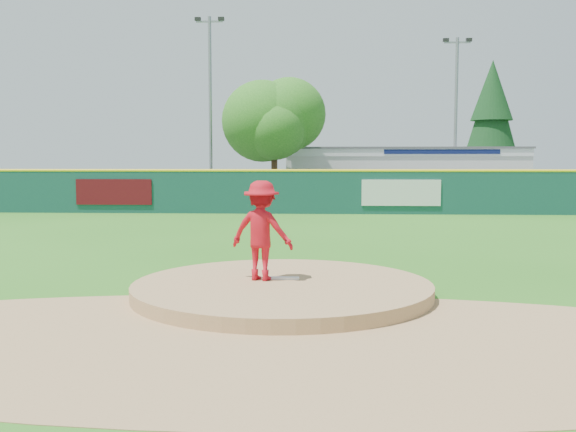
# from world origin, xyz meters

# --- Properties ---
(ground) EXTENTS (120.00, 120.00, 0.00)m
(ground) POSITION_xyz_m (0.00, 0.00, 0.00)
(ground) COLOR #286B19
(ground) RESTS_ON ground
(pitchers_mound) EXTENTS (5.50, 5.50, 0.50)m
(pitchers_mound) POSITION_xyz_m (0.00, 0.00, 0.00)
(pitchers_mound) COLOR #9E774C
(pitchers_mound) RESTS_ON ground
(pitching_rubber) EXTENTS (0.60, 0.15, 0.04)m
(pitching_rubber) POSITION_xyz_m (0.00, 0.30, 0.27)
(pitching_rubber) COLOR white
(pitching_rubber) RESTS_ON pitchers_mound
(infield_dirt_arc) EXTENTS (15.40, 15.40, 0.01)m
(infield_dirt_arc) POSITION_xyz_m (0.00, -3.00, 0.01)
(infield_dirt_arc) COLOR #9E774C
(infield_dirt_arc) RESTS_ON ground
(parking_lot) EXTENTS (44.00, 16.00, 0.02)m
(parking_lot) POSITION_xyz_m (0.00, 27.00, 0.01)
(parking_lot) COLOR #38383A
(parking_lot) RESTS_ON ground
(pitcher) EXTENTS (1.36, 1.02, 1.86)m
(pitcher) POSITION_xyz_m (-0.40, 0.22, 1.18)
(pitcher) COLOR #B40F1B
(pitcher) RESTS_ON pitchers_mound
(van) EXTENTS (4.62, 2.73, 1.20)m
(van) POSITION_xyz_m (-1.38, 25.93, 0.62)
(van) COLOR white
(van) RESTS_ON parking_lot
(pool_building_grp) EXTENTS (15.20, 8.20, 3.31)m
(pool_building_grp) POSITION_xyz_m (6.00, 31.99, 1.66)
(pool_building_grp) COLOR silver
(pool_building_grp) RESTS_ON ground
(fence_banners) EXTENTS (16.98, 0.04, 1.20)m
(fence_banners) POSITION_xyz_m (-2.34, 17.92, 1.00)
(fence_banners) COLOR #550C12
(fence_banners) RESTS_ON ground
(playground_slide) EXTENTS (1.00, 2.82, 1.55)m
(playground_slide) POSITION_xyz_m (-14.94, 23.20, 0.79)
(playground_slide) COLOR blue
(playground_slide) RESTS_ON ground
(outfield_fence) EXTENTS (40.00, 0.14, 2.07)m
(outfield_fence) POSITION_xyz_m (0.00, 18.00, 1.09)
(outfield_fence) COLOR #13403A
(outfield_fence) RESTS_ON ground
(deciduous_tree) EXTENTS (5.60, 5.60, 7.36)m
(deciduous_tree) POSITION_xyz_m (-2.00, 25.00, 4.55)
(deciduous_tree) COLOR #382314
(deciduous_tree) RESTS_ON ground
(conifer_tree) EXTENTS (4.40, 4.40, 9.50)m
(conifer_tree) POSITION_xyz_m (13.00, 36.00, 5.54)
(conifer_tree) COLOR #382314
(conifer_tree) RESTS_ON ground
(light_pole_left) EXTENTS (1.75, 0.25, 11.00)m
(light_pole_left) POSITION_xyz_m (-6.00, 27.00, 6.05)
(light_pole_left) COLOR gray
(light_pole_left) RESTS_ON ground
(light_pole_right) EXTENTS (1.75, 0.25, 10.00)m
(light_pole_right) POSITION_xyz_m (9.00, 29.00, 5.54)
(light_pole_right) COLOR gray
(light_pole_right) RESTS_ON ground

